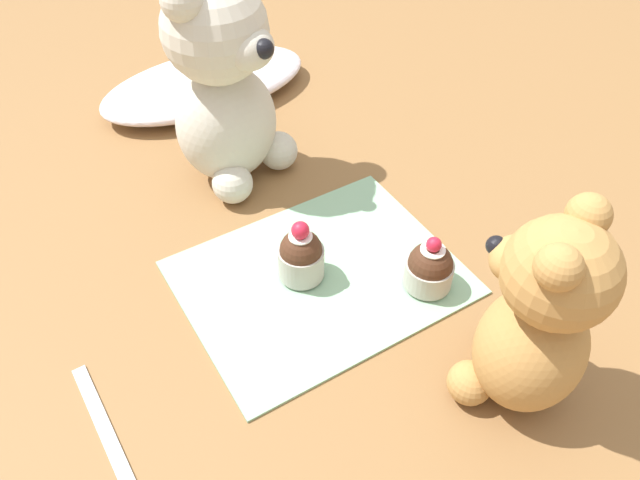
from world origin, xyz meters
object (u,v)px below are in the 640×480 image
teddy_bear_tan (537,320)px  cupcake_near_cream_bear (301,255)px  teaspoon (102,423)px  teddy_bear_cream (227,84)px  cupcake_near_tan_bear (430,268)px

teddy_bear_tan → cupcake_near_cream_bear: bearing=-89.1°
teddy_bear_tan → cupcake_near_cream_bear: size_ratio=2.83×
cupcake_near_cream_bear → teaspoon: bearing=-166.2°
teddy_bear_tan → teaspoon: size_ratio=1.55×
teddy_bear_cream → cupcake_near_cream_bear: size_ratio=3.52×
teddy_bear_tan → cupcake_near_tan_bear: (0.01, 0.13, -0.06)m
teddy_bear_cream → teaspoon: size_ratio=1.92×
teaspoon → cupcake_near_cream_bear: bearing=-77.7°
teddy_bear_tan → cupcake_near_tan_bear: teddy_bear_tan is taller
teddy_bear_tan → cupcake_near_tan_bear: 0.14m
teddy_bear_cream → cupcake_near_tan_bear: bearing=-92.7°
cupcake_near_tan_bear → teaspoon: bearing=176.3°
cupcake_near_tan_bear → teddy_bear_cream: bearing=107.0°
cupcake_near_cream_bear → cupcake_near_tan_bear: size_ratio=1.13×
teddy_bear_cream → teaspoon: teddy_bear_cream is taller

